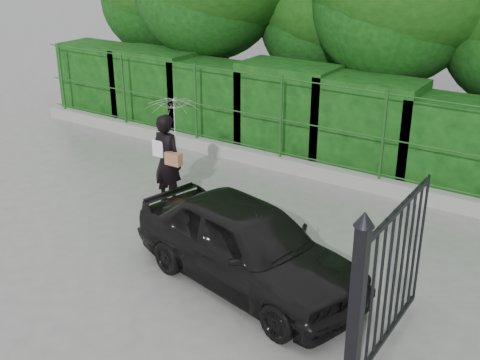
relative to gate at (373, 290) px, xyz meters
The scene contains 7 objects.
ground 4.81m from the gate, behind, with size 80.00×80.00×0.00m, color gray.
kerb 7.04m from the gate, 131.36° to the left, with size 14.00×0.25×0.30m, color #9E9E99.
fence 6.82m from the gate, 129.97° to the left, with size 14.13×0.06×1.80m.
hedge 7.69m from the gate, 125.97° to the left, with size 14.20×1.20×2.26m.
gate is the anchor object (origin of this frame).
woman 5.56m from the gate, 153.36° to the left, with size 1.00×1.02×2.13m.
car 2.51m from the gate, 157.89° to the left, with size 1.56×3.87×1.32m, color black.
Camera 1 is at (6.52, -6.35, 4.94)m, focal length 45.00 mm.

